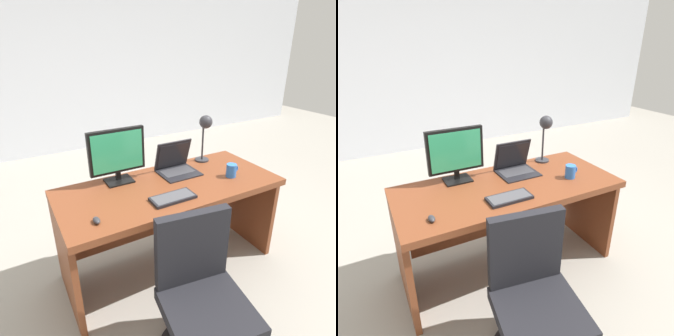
% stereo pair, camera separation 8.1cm
% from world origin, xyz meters
% --- Properties ---
extents(ground, '(12.00, 12.00, 0.00)m').
position_xyz_m(ground, '(0.00, 1.50, 0.00)').
color(ground, gray).
extents(back_wall, '(10.00, 0.10, 2.80)m').
position_xyz_m(back_wall, '(0.00, 3.22, 1.40)').
color(back_wall, silver).
rests_on(back_wall, ground).
extents(desk, '(1.64, 0.72, 0.74)m').
position_xyz_m(desk, '(0.00, 0.04, 0.55)').
color(desk, brown).
rests_on(desk, ground).
extents(monitor, '(0.42, 0.16, 0.41)m').
position_xyz_m(monitor, '(-0.31, 0.24, 0.97)').
color(monitor, black).
rests_on(monitor, desk).
extents(laptop, '(0.30, 0.27, 0.25)m').
position_xyz_m(laptop, '(0.16, 0.19, 0.82)').
color(laptop, black).
rests_on(laptop, desk).
extents(keyboard, '(0.30, 0.14, 0.02)m').
position_xyz_m(keyboard, '(-0.09, -0.19, 0.76)').
color(keyboard, black).
rests_on(keyboard, desk).
extents(mouse, '(0.04, 0.07, 0.03)m').
position_xyz_m(mouse, '(-0.62, -0.21, 0.76)').
color(mouse, '#2D2D33').
rests_on(mouse, desk).
extents(desk_lamp, '(0.12, 0.14, 0.41)m').
position_xyz_m(desk_lamp, '(0.48, 0.24, 1.04)').
color(desk_lamp, '#2D2D33').
rests_on(desk_lamp, desk).
extents(coffee_mug, '(0.11, 0.08, 0.10)m').
position_xyz_m(coffee_mug, '(0.48, -0.11, 0.80)').
color(coffee_mug, blue).
rests_on(coffee_mug, desk).
extents(office_chair, '(0.56, 0.56, 0.87)m').
position_xyz_m(office_chair, '(-0.21, -0.72, 0.34)').
color(office_chair, black).
rests_on(office_chair, ground).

